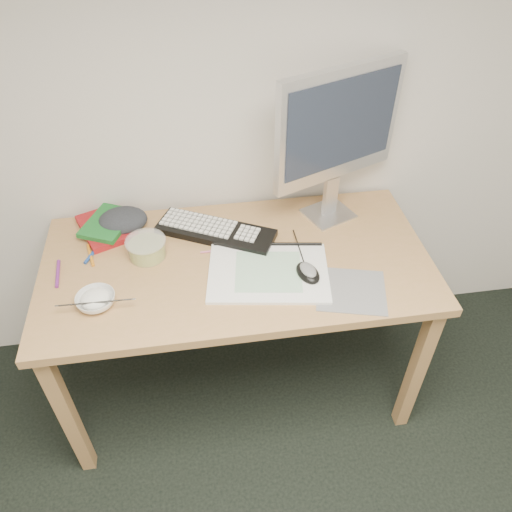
# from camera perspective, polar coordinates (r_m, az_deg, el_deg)

# --- Properties ---
(desk) EXTENTS (1.40, 0.70, 0.75)m
(desk) POSITION_cam_1_polar(r_m,az_deg,el_deg) (1.86, -2.16, -2.33)
(desk) COLOR tan
(desk) RESTS_ON ground
(mousepad) EXTENTS (0.28, 0.26, 0.00)m
(mousepad) POSITION_cam_1_polar(r_m,az_deg,el_deg) (1.72, 10.79, -3.90)
(mousepad) COLOR slate
(mousepad) RESTS_ON desk
(sketchpad) EXTENTS (0.46, 0.36, 0.01)m
(sketchpad) POSITION_cam_1_polar(r_m,az_deg,el_deg) (1.75, 1.41, -1.90)
(sketchpad) COLOR white
(sketchpad) RESTS_ON desk
(keyboard) EXTENTS (0.47, 0.33, 0.03)m
(keyboard) POSITION_cam_1_polar(r_m,az_deg,el_deg) (1.91, -4.62, 2.81)
(keyboard) COLOR black
(keyboard) RESTS_ON desk
(monitor) EXTENTS (0.49, 0.23, 0.60)m
(monitor) POSITION_cam_1_polar(r_m,az_deg,el_deg) (1.84, 9.39, 14.10)
(monitor) COLOR silver
(monitor) RESTS_ON desk
(mouse) EXTENTS (0.10, 0.13, 0.04)m
(mouse) POSITION_cam_1_polar(r_m,az_deg,el_deg) (1.73, 5.97, -1.62)
(mouse) COLOR black
(mouse) RESTS_ON sketchpad
(rice_bowl) EXTENTS (0.15, 0.15, 0.04)m
(rice_bowl) POSITION_cam_1_polar(r_m,az_deg,el_deg) (1.71, -17.82, -4.88)
(rice_bowl) COLOR white
(rice_bowl) RESTS_ON desk
(chopsticks) EXTENTS (0.24, 0.02, 0.02)m
(chopsticks) POSITION_cam_1_polar(r_m,az_deg,el_deg) (1.67, -17.87, -5.08)
(chopsticks) COLOR #B9B9BB
(chopsticks) RESTS_ON rice_bowl
(fruit_tub) EXTENTS (0.17, 0.17, 0.07)m
(fruit_tub) POSITION_cam_1_polar(r_m,az_deg,el_deg) (1.84, -12.39, 0.88)
(fruit_tub) COLOR gold
(fruit_tub) RESTS_ON desk
(book_red) EXTENTS (0.26, 0.29, 0.02)m
(book_red) POSITION_cam_1_polar(r_m,az_deg,el_deg) (2.01, -16.67, 3.17)
(book_red) COLOR maroon
(book_red) RESTS_ON desk
(book_green) EXTENTS (0.22, 0.25, 0.02)m
(book_green) POSITION_cam_1_polar(r_m,az_deg,el_deg) (2.00, -16.55, 3.63)
(book_green) COLOR #196625
(book_green) RESTS_ON book_red
(cloth_lump) EXTENTS (0.17, 0.15, 0.07)m
(cloth_lump) POSITION_cam_1_polar(r_m,az_deg,el_deg) (2.00, -14.97, 3.95)
(cloth_lump) COLOR #222429
(cloth_lump) RESTS_ON desk
(pencil_pink) EXTENTS (0.19, 0.01, 0.01)m
(pencil_pink) POSITION_cam_1_polar(r_m,az_deg,el_deg) (1.84, -3.46, 0.74)
(pencil_pink) COLOR #D0688F
(pencil_pink) RESTS_ON desk
(pencil_tan) EXTENTS (0.11, 0.15, 0.01)m
(pencil_tan) POSITION_cam_1_polar(r_m,az_deg,el_deg) (1.86, -3.29, 1.30)
(pencil_tan) COLOR #A78258
(pencil_tan) RESTS_ON desk
(pencil_black) EXTENTS (0.16, 0.05, 0.01)m
(pencil_black) POSITION_cam_1_polar(r_m,az_deg,el_deg) (1.83, 0.28, 0.43)
(pencil_black) COLOR black
(pencil_black) RESTS_ON desk
(marker_blue) EXTENTS (0.07, 0.13, 0.01)m
(marker_blue) POSITION_cam_1_polar(r_m,az_deg,el_deg) (1.92, -18.01, 0.51)
(marker_blue) COLOR #1B4193
(marker_blue) RESTS_ON desk
(marker_orange) EXTENTS (0.04, 0.12, 0.01)m
(marker_orange) POSITION_cam_1_polar(r_m,az_deg,el_deg) (1.91, -18.39, 0.10)
(marker_orange) COLOR orange
(marker_orange) RESTS_ON desk
(marker_purple) EXTENTS (0.02, 0.14, 0.01)m
(marker_purple) POSITION_cam_1_polar(r_m,az_deg,el_deg) (1.87, -21.72, -1.87)
(marker_purple) COLOR #6D217C
(marker_purple) RESTS_ON desk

